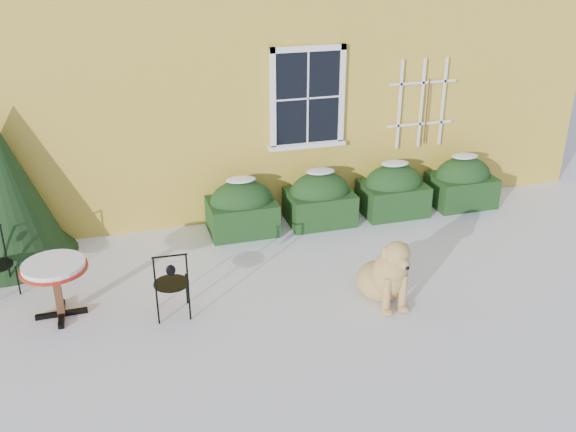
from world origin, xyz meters
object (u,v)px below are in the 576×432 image
object	(u,v)px
bistro_table	(55,272)
dog	(387,275)
evergreen_shrub	(1,199)
patio_chair_near	(171,283)

from	to	relation	value
bistro_table	dog	bearing A→B (deg)	-11.88
evergreen_shrub	dog	world-z (taller)	evergreen_shrub
evergreen_shrub	bistro_table	world-z (taller)	evergreen_shrub
patio_chair_near	dog	size ratio (longest dim) A/B	0.83
bistro_table	patio_chair_near	world-z (taller)	patio_chair_near
dog	bistro_table	bearing A→B (deg)	165.22
evergreen_shrub	bistro_table	bearing A→B (deg)	-68.42
evergreen_shrub	bistro_table	distance (m)	2.04
evergreen_shrub	bistro_table	size ratio (longest dim) A/B	2.84
bistro_table	patio_chair_near	bearing A→B (deg)	-15.70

